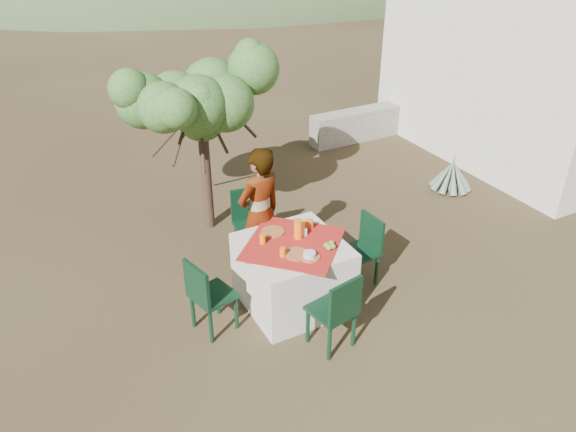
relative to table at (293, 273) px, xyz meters
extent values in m
plane|color=#312416|center=(0.04, 0.17, -0.38)|extent=(160.00, 160.00, 0.00)
cube|color=beige|center=(0.00, 0.00, 0.00)|extent=(1.02, 1.02, 0.75)
cube|color=#AC2919|center=(0.00, 0.00, 0.38)|extent=(1.30, 1.30, 0.01)
cylinder|color=black|center=(-0.19, 0.89, -0.17)|extent=(0.04, 0.04, 0.42)
cylinder|color=black|center=(0.12, 0.85, -0.17)|extent=(0.04, 0.04, 0.42)
cylinder|color=black|center=(-0.15, 1.20, -0.17)|extent=(0.04, 0.04, 0.42)
cylinder|color=black|center=(0.16, 1.16, -0.17)|extent=(0.04, 0.04, 0.42)
cube|color=black|center=(-0.01, 1.02, 0.04)|extent=(0.44, 0.44, 0.04)
cube|color=black|center=(0.01, 1.20, 0.27)|extent=(0.40, 0.09, 0.41)
cylinder|color=black|center=(0.14, -0.57, -0.17)|extent=(0.04, 0.04, 0.42)
cylinder|color=black|center=(-0.17, -0.63, -0.17)|extent=(0.04, 0.04, 0.42)
cylinder|color=black|center=(0.20, -0.89, -0.17)|extent=(0.04, 0.04, 0.42)
cylinder|color=black|center=(-0.12, -0.94, -0.17)|extent=(0.04, 0.04, 0.42)
cube|color=black|center=(0.01, -0.76, 0.04)|extent=(0.46, 0.46, 0.04)
cube|color=black|center=(0.05, -0.93, 0.27)|extent=(0.40, 0.11, 0.41)
cylinder|color=black|center=(-0.72, -0.11, -0.17)|extent=(0.04, 0.04, 0.42)
cylinder|color=black|center=(-0.80, 0.20, -0.17)|extent=(0.04, 0.04, 0.42)
cylinder|color=black|center=(-1.02, -0.19, -0.17)|extent=(0.04, 0.04, 0.42)
cylinder|color=black|center=(-1.10, 0.12, -0.17)|extent=(0.04, 0.04, 0.42)
cube|color=black|center=(-0.91, 0.00, 0.04)|extent=(0.48, 0.48, 0.04)
cube|color=black|center=(-1.08, -0.04, 0.26)|extent=(0.13, 0.39, 0.41)
cylinder|color=black|center=(0.66, 0.12, -0.18)|extent=(0.04, 0.04, 0.41)
cylinder|color=black|center=(0.69, -0.19, -0.18)|extent=(0.04, 0.04, 0.41)
cylinder|color=black|center=(0.97, 0.14, -0.18)|extent=(0.04, 0.04, 0.41)
cylinder|color=black|center=(0.99, -0.17, -0.18)|extent=(0.04, 0.04, 0.41)
cube|color=black|center=(0.83, -0.02, 0.03)|extent=(0.41, 0.41, 0.04)
cube|color=black|center=(1.00, -0.01, 0.24)|extent=(0.07, 0.38, 0.40)
imported|color=#8C6651|center=(-0.08, 0.65, 0.42)|extent=(0.66, 0.52, 1.60)
cylinder|color=#412C20|center=(-0.22, 1.95, 0.40)|extent=(0.13, 0.13, 1.56)
sphere|color=#245A21|center=(-0.22, 1.95, 1.18)|extent=(0.67, 0.67, 0.67)
sphere|color=#245A21|center=(0.39, 1.95, 1.35)|extent=(0.63, 0.63, 0.63)
sphere|color=#245A21|center=(-0.78, 2.06, 1.30)|extent=(0.58, 0.58, 0.58)
sphere|color=#245A21|center=(-0.11, 2.56, 1.41)|extent=(0.60, 0.60, 0.60)
sphere|color=#245A21|center=(-0.17, 1.39, 1.24)|extent=(0.54, 0.54, 0.54)
sphere|color=slate|center=(3.39, 1.26, -0.34)|extent=(0.21, 0.21, 0.21)
cone|color=slate|center=(3.39, 1.26, -0.07)|extent=(0.11, 0.11, 0.60)
cone|color=slate|center=(3.52, 1.31, -0.14)|extent=(0.36, 0.22, 0.52)
cone|color=slate|center=(3.46, 1.37, -0.14)|extent=(0.26, 0.33, 0.52)
cone|color=slate|center=(3.38, 1.39, -0.14)|extent=(0.13, 0.37, 0.50)
cone|color=slate|center=(3.30, 1.36, -0.14)|extent=(0.29, 0.31, 0.52)
cone|color=slate|center=(3.26, 1.29, -0.14)|extent=(0.37, 0.18, 0.51)
cone|color=slate|center=(3.27, 1.21, -0.14)|extent=(0.36, 0.22, 0.52)
cone|color=slate|center=(3.32, 1.14, -0.14)|extent=(0.26, 0.33, 0.52)
cone|color=slate|center=(3.40, 1.12, -0.14)|extent=(0.13, 0.37, 0.50)
cone|color=slate|center=(3.48, 1.15, -0.14)|extent=(0.29, 0.31, 0.52)
cone|color=slate|center=(3.52, 1.22, -0.14)|extent=(0.37, 0.18, 0.51)
cube|color=silver|center=(5.64, 1.97, 1.12)|extent=(3.20, 4.20, 3.00)
cube|color=gray|center=(3.64, 3.57, -0.10)|extent=(2.60, 0.35, 0.55)
cylinder|color=brown|center=(-0.09, 0.30, 0.39)|extent=(0.25, 0.25, 0.01)
cylinder|color=brown|center=(-0.07, -0.20, 0.39)|extent=(0.25, 0.25, 0.01)
cylinder|color=orange|center=(-0.28, 0.15, 0.43)|extent=(0.06, 0.06, 0.10)
cylinder|color=orange|center=(-0.21, -0.16, 0.43)|extent=(0.06, 0.06, 0.10)
cylinder|color=orange|center=(0.10, 0.07, 0.49)|extent=(0.10, 0.10, 0.21)
cylinder|color=brown|center=(0.02, -0.30, 0.39)|extent=(0.21, 0.21, 0.01)
cylinder|color=silver|center=(0.02, -0.30, 0.42)|extent=(0.13, 0.13, 0.05)
cylinder|color=orange|center=(0.31, 0.18, 0.43)|extent=(0.06, 0.06, 0.10)
cylinder|color=orange|center=(0.29, 0.21, 0.43)|extent=(0.06, 0.06, 0.09)
cube|color=silver|center=(0.17, 0.08, 0.42)|extent=(0.07, 0.05, 0.08)
sphere|color=olive|center=(0.26, -0.24, 0.41)|extent=(0.06, 0.06, 0.06)
sphere|color=olive|center=(0.32, -0.23, 0.41)|extent=(0.06, 0.06, 0.06)
sphere|color=olive|center=(0.31, -0.28, 0.41)|extent=(0.06, 0.06, 0.06)
sphere|color=olive|center=(0.26, -0.28, 0.41)|extent=(0.06, 0.06, 0.06)
camera|label=1|loc=(-2.34, -4.30, 3.55)|focal=35.00mm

